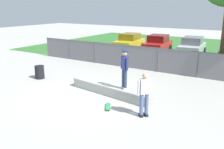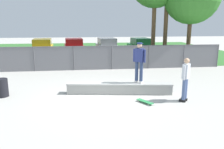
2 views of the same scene
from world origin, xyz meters
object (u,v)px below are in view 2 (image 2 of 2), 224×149
Objects in this scene: car_yellow at (42,48)px; car_red at (74,47)px; skateboard at (145,101)px; concrete_ledge at (119,88)px; car_green at (141,47)px; trash_bin at (1,88)px; skateboarder at (139,61)px; bystander at (186,78)px; car_silver at (107,47)px.

car_red is at bearing 5.11° from car_yellow.
skateboard is 15.05m from car_yellow.
car_green is at bearing 71.61° from concrete_ledge.
concrete_ledge is at bearing 120.98° from skateboard.
concrete_ledge is 13.42m from car_yellow.
concrete_ledge is 6.04× the size of trash_bin.
trash_bin is at bearing 177.43° from skateboarder.
car_red is 2.38× the size of bystander.
car_red reaches higher than skateboard.
car_green is at bearing 75.49° from skateboarder.
bystander reaches higher than concrete_ledge.
skateboarder reaches higher than car_red.
skateboarder is 2.35× the size of skateboard.
car_silver is at bearing 90.72° from skateboarder.
skateboarder is 13.04m from car_red.
trash_bin is (-7.75, 1.58, -0.61)m from bystander.
car_silver is at bearing 97.31° from bystander.
skateboard is at bearing -65.33° from car_yellow.
bystander reaches higher than car_red.
car_silver reaches higher than concrete_ledge.
car_silver reaches higher than trash_bin.
car_yellow is at bearing -174.89° from car_red.
skateboard is 0.18× the size of car_red.
bystander is at bearing -11.51° from trash_bin.
bystander reaches higher than car_yellow.
skateboarder is 2.30× the size of trash_bin.
skateboard is 0.18× the size of car_green.
car_silver reaches higher than skateboard.
car_silver and car_green have the same top height.
skateboard is 0.18× the size of car_yellow.
concrete_ledge is 12.67m from car_silver.
bystander is at bearing -96.46° from car_green.
concrete_ledge is at bearing -78.70° from car_red.
concrete_ledge is 1.12× the size of car_yellow.
car_yellow is at bearing 114.67° from skateboard.
bystander is 7.93m from trash_bin.
trash_bin is (0.21, -12.04, -0.44)m from car_yellow.
bystander is (2.52, -1.36, 0.76)m from concrete_ledge.
car_yellow is 6.17m from car_silver.
car_red is at bearing -177.92° from car_silver.
car_yellow is (-6.27, 13.66, 0.77)m from skateboard.
trash_bin is at bearing -102.49° from car_red.
trash_bin is (-5.95, -12.42, -0.44)m from car_silver.
car_green is 13.64m from bystander.
skateboarder is at bearing 141.45° from bystander.
car_silver is 13.78m from trash_bin.
concrete_ledge is 12.78m from car_red.
trash_bin reaches higher than skateboard.
skateboard is 14.06m from car_silver.
car_silver is (6.16, 0.38, 0.00)m from car_yellow.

